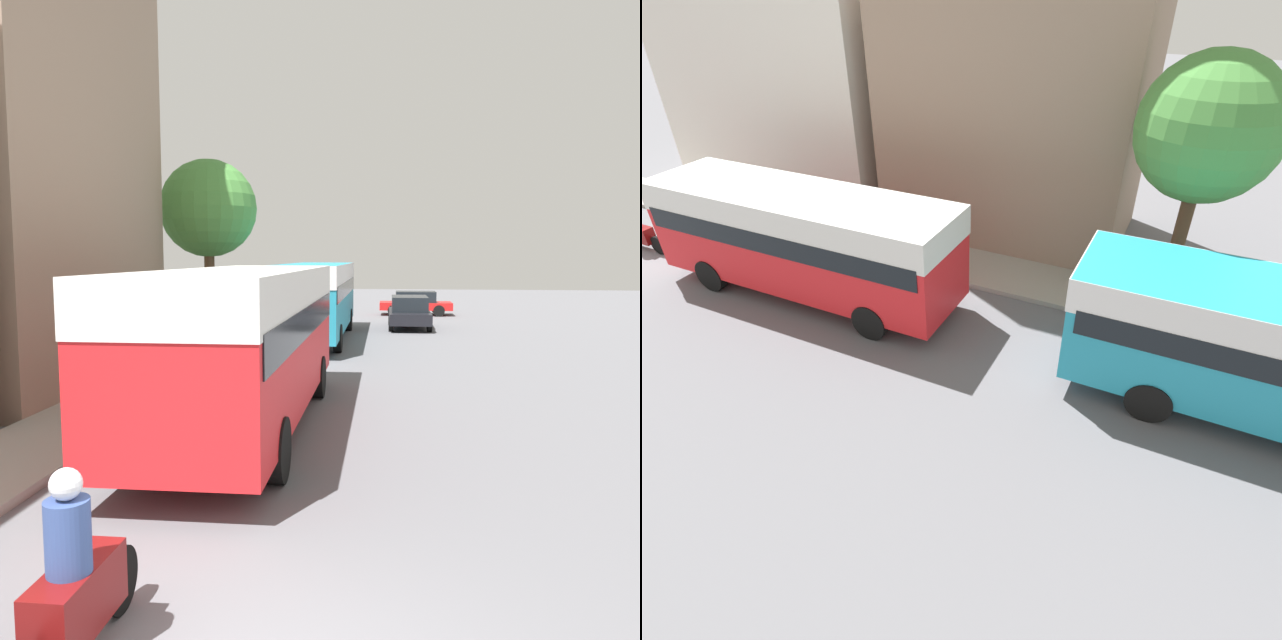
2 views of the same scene
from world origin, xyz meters
The scene contains 8 objects.
building_midblock centered at (-8.83, 11.37, 6.63)m, with size 5.27×8.19×13.26m.
bus_lead centered at (-1.78, 7.66, 2.03)m, with size 2.59×9.24×3.13m.
bus_following centered at (-1.83, 20.82, 1.99)m, with size 2.54×10.62×3.07m.
motorcycle_behind_lead centered at (-1.53, 0.44, 0.68)m, with size 0.39×2.24×1.73m.
car_crossing centered at (2.08, 25.29, 0.78)m, with size 1.94×4.32×1.51m.
car_far_curb centered at (2.67, 31.97, 0.72)m, with size 4.09×1.83×1.36m.
pedestrian_near_curb centered at (-5.84, 15.74, 0.94)m, with size 0.42×0.42×1.57m.
street_tree centered at (-5.21, 17.30, 5.00)m, with size 3.37×3.37×6.57m.
Camera 1 is at (0.96, -4.13, 3.39)m, focal length 35.00 mm.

